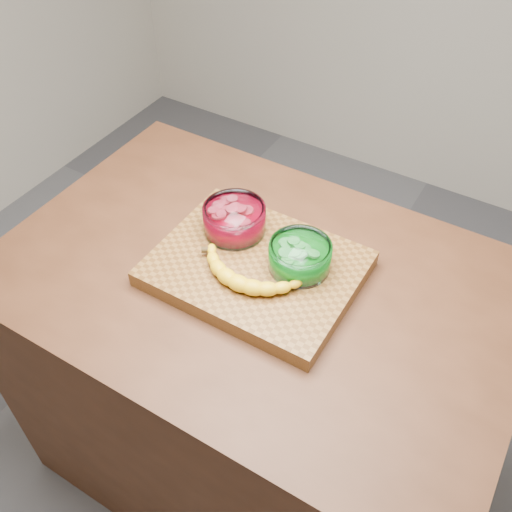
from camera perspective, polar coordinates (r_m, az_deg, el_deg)
The scene contains 6 objects.
ground at distance 2.06m, azimuth 0.00°, elevation -19.22°, with size 3.50×3.50×0.00m, color #4F4F53.
counter at distance 1.66m, azimuth 0.00°, elevation -12.49°, with size 1.20×0.80×0.90m, color #482615.
cutting_board at distance 1.29m, azimuth 0.00°, elevation -1.25°, with size 0.45×0.35×0.04m, color brown.
bowl_red at distance 1.33m, azimuth -2.17°, elevation 3.68°, with size 0.15×0.15×0.07m.
bowl_green at distance 1.25m, azimuth 4.41°, elevation -0.02°, with size 0.14×0.14×0.06m.
banana at distance 1.23m, azimuth -1.04°, elevation -1.81°, with size 0.27×0.12×0.04m, color yellow, non-canonical shape.
Camera 1 is at (0.46, -0.76, 1.86)m, focal length 40.00 mm.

